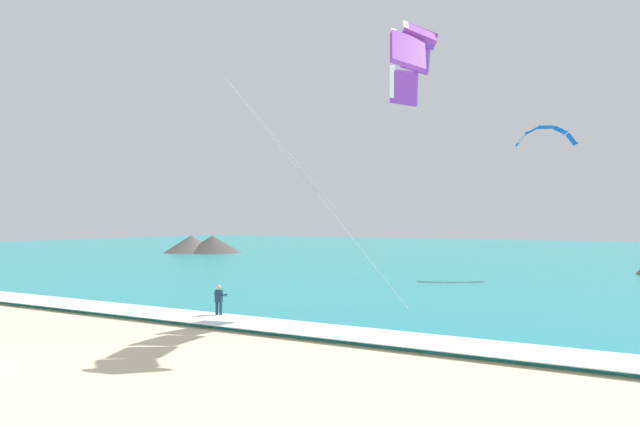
{
  "coord_description": "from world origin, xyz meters",
  "views": [
    {
      "loc": [
        20.04,
        -10.12,
        4.83
      ],
      "look_at": [
        6.15,
        14.35,
        5.16
      ],
      "focal_mm": 33.11,
      "sensor_mm": 36.0,
      "label": 1
    }
  ],
  "objects_px": {
    "kite_primary": "(411,54)",
    "kite_distant": "(546,133)",
    "surfboard": "(219,319)",
    "kitesurfer": "(219,300)"
  },
  "relations": [
    {
      "from": "surfboard",
      "to": "kite_primary",
      "type": "height_order",
      "value": "kite_primary"
    },
    {
      "from": "kite_distant",
      "to": "surfboard",
      "type": "bearing_deg",
      "value": -109.61
    },
    {
      "from": "kite_primary",
      "to": "kite_distant",
      "type": "relative_size",
      "value": 2.6
    },
    {
      "from": "surfboard",
      "to": "kitesurfer",
      "type": "distance_m",
      "value": 0.91
    },
    {
      "from": "surfboard",
      "to": "kite_primary",
      "type": "relative_size",
      "value": 0.12
    },
    {
      "from": "kitesurfer",
      "to": "kite_primary",
      "type": "distance_m",
      "value": 14.86
    },
    {
      "from": "surfboard",
      "to": "kite_distant",
      "type": "distance_m",
      "value": 33.62
    },
    {
      "from": "kite_primary",
      "to": "kite_distant",
      "type": "distance_m",
      "value": 26.05
    },
    {
      "from": "kitesurfer",
      "to": "kite_primary",
      "type": "relative_size",
      "value": 0.13
    },
    {
      "from": "kitesurfer",
      "to": "kite_primary",
      "type": "xyz_separation_m",
      "value": [
        8.52,
        3.58,
        11.65
      ]
    }
  ]
}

